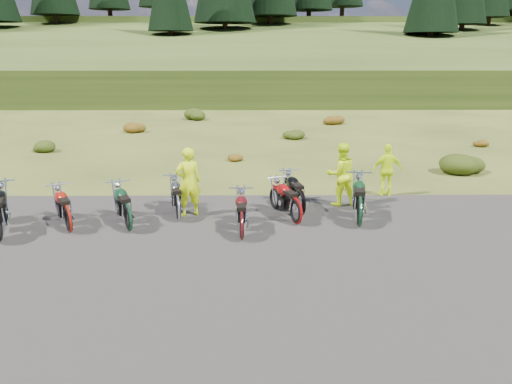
{
  "coord_description": "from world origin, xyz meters",
  "views": [
    {
      "loc": [
        0.36,
        -11.07,
        4.43
      ],
      "look_at": [
        0.47,
        0.84,
        1.04
      ],
      "focal_mm": 35.0,
      "sensor_mm": 36.0,
      "label": 1
    }
  ],
  "objects_px": {
    "motorcycle_3": "(179,221)",
    "person_middle": "(188,183)",
    "motorcycle_0": "(0,242)",
    "motorcycle_7": "(359,227)"
  },
  "relations": [
    {
      "from": "motorcycle_3",
      "to": "person_middle",
      "type": "height_order",
      "value": "person_middle"
    },
    {
      "from": "motorcycle_3",
      "to": "motorcycle_7",
      "type": "xyz_separation_m",
      "value": [
        4.75,
        -0.51,
        0.0
      ]
    },
    {
      "from": "motorcycle_7",
      "to": "person_middle",
      "type": "distance_m",
      "value": 4.71
    },
    {
      "from": "motorcycle_7",
      "to": "person_middle",
      "type": "height_order",
      "value": "person_middle"
    },
    {
      "from": "motorcycle_0",
      "to": "motorcycle_7",
      "type": "xyz_separation_m",
      "value": [
        8.81,
        0.99,
        0.0
      ]
    },
    {
      "from": "motorcycle_0",
      "to": "motorcycle_3",
      "type": "xyz_separation_m",
      "value": [
        4.06,
        1.51,
        0.0
      ]
    },
    {
      "from": "motorcycle_7",
      "to": "person_middle",
      "type": "relative_size",
      "value": 1.18
    },
    {
      "from": "motorcycle_3",
      "to": "person_middle",
      "type": "relative_size",
      "value": 1.03
    },
    {
      "from": "motorcycle_3",
      "to": "motorcycle_0",
      "type": "bearing_deg",
      "value": 97.86
    },
    {
      "from": "motorcycle_0",
      "to": "person_middle",
      "type": "relative_size",
      "value": 1.22
    }
  ]
}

